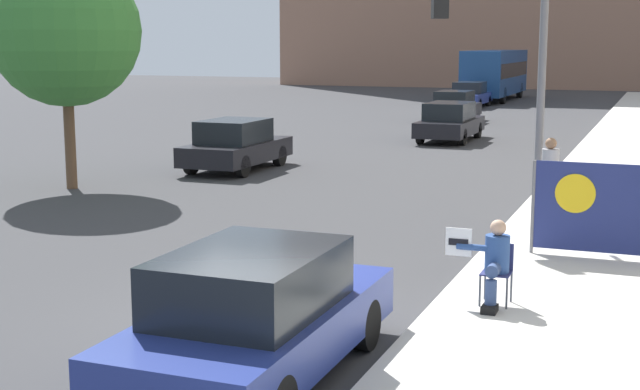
% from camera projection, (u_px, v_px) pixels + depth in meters
% --- Properties ---
extents(ground_plane, '(160.00, 160.00, 0.00)m').
position_uv_depth(ground_plane, '(254.00, 325.00, 12.00)').
color(ground_plane, '#38383A').
extents(sidewalk_curb, '(3.51, 90.00, 0.15)m').
position_uv_depth(sidewalk_curb, '(617.00, 179.00, 24.38)').
color(sidewalk_curb, beige).
rests_on(sidewalk_curb, ground_plane).
extents(seated_protester, '(0.91, 0.77, 1.20)m').
position_uv_depth(seated_protester, '(494.00, 260.00, 12.29)').
color(seated_protester, '#474C56').
rests_on(seated_protester, sidewalk_curb).
extents(pedestrian_behind, '(0.34, 0.34, 1.75)m').
position_uv_depth(pedestrian_behind, '(549.00, 181.00, 17.73)').
color(pedestrian_behind, '#424247').
rests_on(pedestrian_behind, sidewalk_curb).
extents(protest_banner, '(2.54, 0.06, 1.62)m').
position_uv_depth(protest_banner, '(607.00, 209.00, 14.91)').
color(protest_banner, slate).
rests_on(protest_banner, sidewalk_curb).
extents(traffic_light_pole, '(2.17, 1.94, 5.21)m').
position_uv_depth(traffic_light_pole, '(502.00, 49.00, 17.65)').
color(traffic_light_pole, slate).
rests_on(traffic_light_pole, sidewalk_curb).
extents(parked_car_curbside, '(1.84, 4.38, 1.53)m').
position_uv_depth(parked_car_curbside, '(256.00, 316.00, 9.92)').
color(parked_car_curbside, navy).
rests_on(parked_car_curbside, ground_plane).
extents(car_on_road_nearest, '(1.87, 4.16, 1.52)m').
position_uv_depth(car_on_road_nearest, '(236.00, 145.00, 26.47)').
color(car_on_road_nearest, black).
rests_on(car_on_road_nearest, ground_plane).
extents(car_on_road_midblock, '(1.82, 4.50, 1.50)m').
position_uv_depth(car_on_road_midblock, '(450.00, 122.00, 34.35)').
color(car_on_road_midblock, black).
rests_on(car_on_road_midblock, ground_plane).
extents(car_on_road_distant, '(1.78, 4.16, 1.51)m').
position_uv_depth(car_on_road_distant, '(455.00, 107.00, 42.45)').
color(car_on_road_distant, black).
rests_on(car_on_road_distant, ground_plane).
extents(car_on_road_far_lane, '(1.82, 4.56, 1.51)m').
position_uv_depth(car_on_road_far_lane, '(470.00, 95.00, 52.24)').
color(car_on_road_far_lane, navy).
rests_on(car_on_road_far_lane, ground_plane).
extents(city_bus_on_road, '(2.54, 10.63, 3.27)m').
position_uv_depth(city_bus_on_road, '(495.00, 72.00, 58.62)').
color(city_bus_on_road, navy).
rests_on(city_bus_on_road, ground_plane).
extents(street_tree_near_curb, '(3.86, 3.86, 5.99)m').
position_uv_depth(street_tree_near_curb, '(65.00, 31.00, 22.60)').
color(street_tree_near_curb, brown).
rests_on(street_tree_near_curb, ground_plane).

